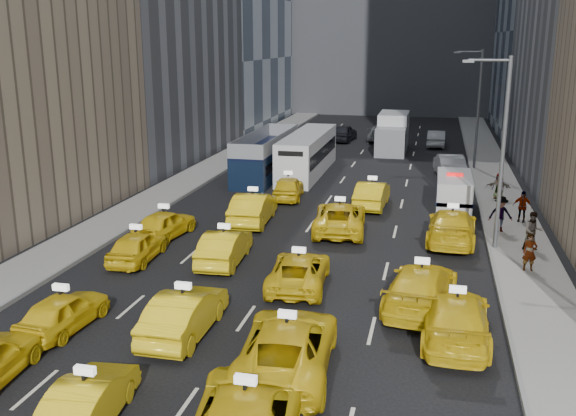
# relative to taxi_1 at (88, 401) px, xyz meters

# --- Properties ---
(ground) EXTENTS (160.00, 160.00, 0.00)m
(ground) POSITION_rel_taxi_1_xyz_m (2.10, 5.21, -0.66)
(ground) COLOR black
(ground) RESTS_ON ground
(sidewalk_west) EXTENTS (3.00, 90.00, 0.15)m
(sidewalk_west) POSITION_rel_taxi_1_xyz_m (-8.40, 30.21, -0.59)
(sidewalk_west) COLOR gray
(sidewalk_west) RESTS_ON ground
(sidewalk_east) EXTENTS (3.00, 90.00, 0.15)m
(sidewalk_east) POSITION_rel_taxi_1_xyz_m (12.60, 30.21, -0.59)
(sidewalk_east) COLOR gray
(sidewalk_east) RESTS_ON ground
(curb_west) EXTENTS (0.15, 90.00, 0.18)m
(curb_west) POSITION_rel_taxi_1_xyz_m (-6.95, 30.21, -0.57)
(curb_west) COLOR slate
(curb_west) RESTS_ON ground
(curb_east) EXTENTS (0.15, 90.00, 0.18)m
(curb_east) POSITION_rel_taxi_1_xyz_m (11.15, 30.21, -0.57)
(curb_east) COLOR slate
(curb_east) RESTS_ON ground
(streetlight_near) EXTENTS (2.15, 0.22, 9.00)m
(streetlight_near) POSITION_rel_taxi_1_xyz_m (11.28, 17.21, 4.26)
(streetlight_near) COLOR #595B60
(streetlight_near) RESTS_ON ground
(streetlight_far) EXTENTS (2.15, 0.22, 9.00)m
(streetlight_far) POSITION_rel_taxi_1_xyz_m (11.28, 37.21, 4.26)
(streetlight_far) COLOR #595B60
(streetlight_far) RESTS_ON ground
(taxi_1) EXTENTS (1.81, 4.15, 1.33)m
(taxi_1) POSITION_rel_taxi_1_xyz_m (0.00, 0.00, 0.00)
(taxi_1) COLOR yellow
(taxi_1) RESTS_ON ground
(taxi_4) EXTENTS (1.85, 4.02, 1.34)m
(taxi_4) POSITION_rel_taxi_1_xyz_m (-3.74, 4.91, 0.00)
(taxi_4) COLOR yellow
(taxi_4) RESTS_ON ground
(taxi_5) EXTENTS (1.65, 4.68, 1.54)m
(taxi_5) POSITION_rel_taxi_1_xyz_m (0.45, 5.50, 0.11)
(taxi_5) COLOR yellow
(taxi_5) RESTS_ON ground
(taxi_6) EXTENTS (3.10, 5.99, 1.61)m
(taxi_6) POSITION_rel_taxi_1_xyz_m (4.38, 3.89, 0.14)
(taxi_6) COLOR yellow
(taxi_6) RESTS_ON ground
(taxi_7) EXTENTS (2.24, 5.39, 1.56)m
(taxi_7) POSITION_rel_taxi_1_xyz_m (9.36, 7.17, 0.11)
(taxi_7) COLOR yellow
(taxi_7) RESTS_ON ground
(taxi_8) EXTENTS (1.86, 4.15, 1.38)m
(taxi_8) POSITION_rel_taxi_1_xyz_m (-4.44, 12.02, 0.03)
(taxi_8) COLOR yellow
(taxi_8) RESTS_ON ground
(taxi_9) EXTENTS (1.85, 4.61, 1.49)m
(taxi_9) POSITION_rel_taxi_1_xyz_m (-0.52, 12.67, 0.08)
(taxi_9) COLOR yellow
(taxi_9) RESTS_ON ground
(taxi_10) EXTENTS (2.56, 4.94, 1.33)m
(taxi_10) POSITION_rel_taxi_1_xyz_m (3.30, 10.64, 0.00)
(taxi_10) COLOR yellow
(taxi_10) RESTS_ON ground
(taxi_11) EXTENTS (2.95, 5.81, 1.61)m
(taxi_11) POSITION_rel_taxi_1_xyz_m (8.15, 9.61, 0.14)
(taxi_11) COLOR yellow
(taxi_11) RESTS_ON ground
(taxi_12) EXTENTS (2.21, 4.36, 1.42)m
(taxi_12) POSITION_rel_taxi_1_xyz_m (-4.65, 15.56, 0.05)
(taxi_12) COLOR yellow
(taxi_12) RESTS_ON ground
(taxi_13) EXTENTS (2.09, 5.20, 1.68)m
(taxi_13) POSITION_rel_taxi_1_xyz_m (-1.06, 19.17, 0.17)
(taxi_13) COLOR yellow
(taxi_13) RESTS_ON ground
(taxi_14) EXTENTS (3.05, 5.72, 1.53)m
(taxi_14) POSITION_rel_taxi_1_xyz_m (3.77, 18.60, 0.10)
(taxi_14) COLOR yellow
(taxi_14) RESTS_ON ground
(taxi_15) EXTENTS (2.55, 5.72, 1.63)m
(taxi_15) POSITION_rel_taxi_1_xyz_m (9.40, 18.08, 0.15)
(taxi_15) COLOR yellow
(taxi_15) RESTS_ON ground
(taxi_16) EXTENTS (2.18, 4.43, 1.45)m
(taxi_16) POSITION_rel_taxi_1_xyz_m (-0.42, 24.88, 0.06)
(taxi_16) COLOR yellow
(taxi_16) RESTS_ON ground
(taxi_17) EXTENTS (1.84, 4.79, 1.56)m
(taxi_17) POSITION_rel_taxi_1_xyz_m (4.89, 24.02, 0.11)
(taxi_17) COLOR yellow
(taxi_17) RESTS_ON ground
(nypd_van) EXTENTS (2.58, 5.28, 2.18)m
(nypd_van) POSITION_rel_taxi_1_xyz_m (9.60, 24.51, 0.32)
(nypd_van) COLOR silver
(nypd_van) RESTS_ON ground
(double_decker) EXTENTS (2.56, 10.72, 3.11)m
(double_decker) POSITION_rel_taxi_1_xyz_m (-3.54, 31.34, 0.87)
(double_decker) COLOR black
(double_decker) RESTS_ON ground
(city_bus) EXTENTS (3.21, 11.71, 2.99)m
(city_bus) POSITION_rel_taxi_1_xyz_m (-0.80, 32.95, 0.81)
(city_bus) COLOR silver
(city_bus) RESTS_ON ground
(box_truck) EXTENTS (2.55, 7.33, 3.35)m
(box_truck) POSITION_rel_taxi_1_xyz_m (4.66, 44.05, 0.98)
(box_truck) COLOR silver
(box_truck) RESTS_ON ground
(misc_car_0) EXTENTS (2.39, 5.23, 1.66)m
(misc_car_0) POSITION_rel_taxi_1_xyz_m (9.47, 34.16, 0.17)
(misc_car_0) COLOR #B6B8BF
(misc_car_0) RESTS_ON ground
(misc_car_1) EXTENTS (2.68, 5.28, 1.43)m
(misc_car_1) POSITION_rel_taxi_1_xyz_m (-3.61, 45.27, 0.05)
(misc_car_1) COLOR black
(misc_car_1) RESTS_ON ground
(misc_car_2) EXTENTS (2.78, 5.87, 1.65)m
(misc_car_2) POSITION_rel_taxi_1_xyz_m (3.32, 50.04, 0.16)
(misc_car_2) COLOR gray
(misc_car_2) RESTS_ON ground
(misc_car_3) EXTENTS (2.35, 5.00, 1.65)m
(misc_car_3) POSITION_rel_taxi_1_xyz_m (-0.40, 48.99, 0.16)
(misc_car_3) COLOR black
(misc_car_3) RESTS_ON ground
(misc_car_4) EXTENTS (1.67, 4.61, 1.51)m
(misc_car_4) POSITION_rel_taxi_1_xyz_m (8.47, 47.75, 0.09)
(misc_car_4) COLOR #94979B
(misc_car_4) RESTS_ON ground
(pedestrian_0) EXTENTS (0.64, 0.46, 1.64)m
(pedestrian_0) POSITION_rel_taxi_1_xyz_m (12.53, 14.25, 0.31)
(pedestrian_0) COLOR gray
(pedestrian_0) RESTS_ON sidewalk_east
(pedestrian_1) EXTENTS (0.95, 0.62, 1.82)m
(pedestrian_1) POSITION_rel_taxi_1_xyz_m (13.04, 17.21, 0.40)
(pedestrian_1) COLOR gray
(pedestrian_1) RESTS_ON sidewalk_east
(pedestrian_2) EXTENTS (1.26, 0.68, 1.85)m
(pedestrian_2) POSITION_rel_taxi_1_xyz_m (11.83, 19.97, 0.41)
(pedestrian_2) COLOR gray
(pedestrian_2) RESTS_ON sidewalk_east
(pedestrian_3) EXTENTS (1.07, 0.67, 1.69)m
(pedestrian_3) POSITION_rel_taxi_1_xyz_m (13.13, 22.15, 0.33)
(pedestrian_3) COLOR gray
(pedestrian_3) RESTS_ON sidewalk_east
(pedestrian_4) EXTENTS (0.88, 0.68, 1.59)m
(pedestrian_4) POSITION_rel_taxi_1_xyz_m (12.34, 27.32, 0.28)
(pedestrian_4) COLOR gray
(pedestrian_4) RESTS_ON sidewalk_east
(pedestrian_5) EXTENTS (1.48, 0.82, 1.54)m
(pedestrian_5) POSITION_rel_taxi_1_xyz_m (12.37, 27.23, 0.26)
(pedestrian_5) COLOR gray
(pedestrian_5) RESTS_ON sidewalk_east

